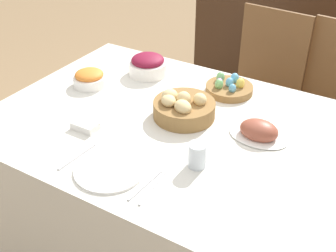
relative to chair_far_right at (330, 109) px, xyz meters
name	(u,v)px	position (x,y,z in m)	size (l,w,h in m)	color
ground_plane	(177,249)	(-0.46, -0.92, -0.52)	(12.00, 12.00, 0.00)	#937551
dining_table	(178,194)	(-0.46, -0.92, -0.13)	(1.62, 1.12, 0.78)	silver
chair_far_right	(330,109)	(0.00, 0.00, 0.00)	(0.46, 0.46, 1.00)	brown
chair_far_center	(260,91)	(-0.42, 0.00, 0.00)	(0.46, 0.46, 1.00)	brown
sideboard	(290,46)	(-0.49, 0.86, -0.03)	(1.41, 0.44, 0.99)	#3D2616
bread_basket	(183,108)	(-0.48, -0.86, 0.30)	(0.27, 0.27, 0.12)	olive
egg_basket	(229,87)	(-0.40, -0.55, 0.28)	(0.22, 0.22, 0.08)	olive
ham_platter	(259,132)	(-0.14, -0.84, 0.28)	(0.24, 0.17, 0.08)	white
carrot_bowl	(90,78)	(-1.01, -0.84, 0.29)	(0.16, 0.16, 0.08)	white
beet_salad_bowl	(148,65)	(-0.84, -0.59, 0.31)	(0.20, 0.20, 0.11)	white
dinner_plate	(110,170)	(-0.53, -1.31, 0.26)	(0.26, 0.26, 0.01)	white
fork	(77,157)	(-0.68, -1.31, 0.26)	(0.02, 0.19, 0.00)	#B7B7BC
knife	(146,185)	(-0.37, -1.31, 0.26)	(0.02, 0.19, 0.00)	#B7B7BC
spoon	(153,188)	(-0.34, -1.31, 0.26)	(0.02, 0.19, 0.00)	#B7B7BC
drinking_cup	(197,155)	(-0.27, -1.13, 0.30)	(0.07, 0.07, 0.10)	silver
butter_dish	(85,126)	(-0.78, -1.15, 0.27)	(0.11, 0.07, 0.03)	white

